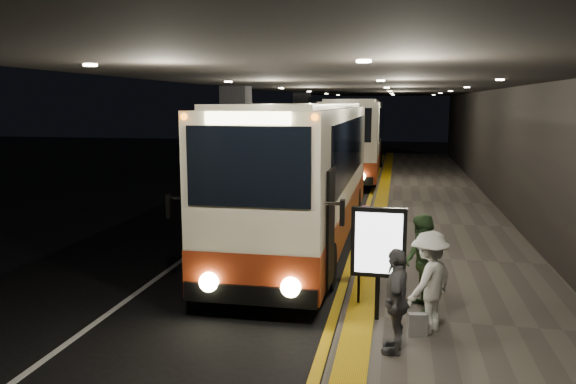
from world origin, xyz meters
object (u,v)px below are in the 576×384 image
(passenger_waiting_white, at_px, (429,282))
(info_sign, at_px, (379,245))
(coach_main, at_px, (305,179))
(passenger_boarding, at_px, (367,239))
(passenger_waiting_green, at_px, (421,263))
(coach_second, at_px, (355,141))
(bag_polka, at_px, (418,325))
(stanchion_post, at_px, (359,277))
(passenger_waiting_grey, at_px, (396,301))

(passenger_waiting_white, xyz_separation_m, info_sign, (-0.85, 0.35, 0.50))
(coach_main, relative_size, info_sign, 6.08)
(passenger_boarding, distance_m, info_sign, 2.90)
(passenger_boarding, relative_size, passenger_waiting_green, 0.85)
(coach_second, xyz_separation_m, bag_polka, (2.68, -21.32, -1.55))
(coach_second, bearing_deg, stanchion_post, -86.31)
(passenger_waiting_green, distance_m, stanchion_post, 1.20)
(passenger_waiting_white, height_order, passenger_waiting_grey, passenger_waiting_white)
(passenger_waiting_white, xyz_separation_m, stanchion_post, (-1.22, 1.10, -0.34))
(info_sign, bearing_deg, coach_main, 113.44)
(passenger_boarding, relative_size, passenger_waiting_grey, 0.93)
(coach_main, distance_m, passenger_waiting_green, 5.92)
(coach_second, xyz_separation_m, info_sign, (2.00, -20.74, -0.39))
(coach_main, distance_m, info_sign, 6.07)
(passenger_waiting_green, relative_size, passenger_waiting_grey, 1.10)
(coach_main, xyz_separation_m, coach_second, (0.22, 15.10, 0.09))
(stanchion_post, bearing_deg, passenger_boarding, 89.23)
(passenger_waiting_grey, xyz_separation_m, bag_polka, (0.36, 0.66, -0.62))
(coach_main, relative_size, stanchion_post, 11.85)
(passenger_waiting_white, bearing_deg, passenger_boarding, -125.46)
(passenger_waiting_white, bearing_deg, passenger_waiting_grey, 3.41)
(passenger_waiting_green, height_order, passenger_waiting_white, passenger_waiting_green)
(passenger_waiting_green, relative_size, stanchion_post, 1.74)
(coach_second, bearing_deg, coach_main, -91.77)
(coach_main, relative_size, coach_second, 0.96)
(info_sign, bearing_deg, bag_polka, -38.33)
(coach_second, xyz_separation_m, passenger_waiting_green, (2.75, -20.16, -0.85))
(coach_main, height_order, passenger_waiting_grey, coach_main)
(passenger_waiting_grey, bearing_deg, bag_polka, 155.58)
(passenger_waiting_green, distance_m, passenger_waiting_grey, 1.87)
(coach_second, bearing_deg, info_sign, -85.45)
(passenger_waiting_white, height_order, info_sign, info_sign)
(bag_polka, bearing_deg, coach_second, 97.16)
(coach_main, relative_size, bag_polka, 32.27)
(info_sign, bearing_deg, passenger_waiting_grey, -73.48)
(coach_second, relative_size, passenger_boarding, 8.37)
(passenger_boarding, height_order, info_sign, info_sign)
(passenger_boarding, bearing_deg, passenger_waiting_white, -142.73)
(bag_polka, xyz_separation_m, stanchion_post, (-1.06, 1.33, 0.32))
(passenger_waiting_green, xyz_separation_m, bag_polka, (-0.07, -1.16, -0.70))
(passenger_waiting_white, distance_m, info_sign, 1.04)
(passenger_waiting_white, height_order, stanchion_post, passenger_waiting_white)
(coach_main, bearing_deg, info_sign, -68.57)
(bag_polka, bearing_deg, passenger_waiting_white, 54.18)
(passenger_waiting_green, height_order, info_sign, info_sign)
(coach_main, xyz_separation_m, stanchion_post, (1.84, -4.90, -1.14))
(passenger_waiting_green, relative_size, passenger_waiting_white, 1.05)
(passenger_waiting_white, bearing_deg, stanchion_post, -98.02)
(coach_main, height_order, stanchion_post, coach_main)
(bag_polka, bearing_deg, passenger_boarding, 106.82)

